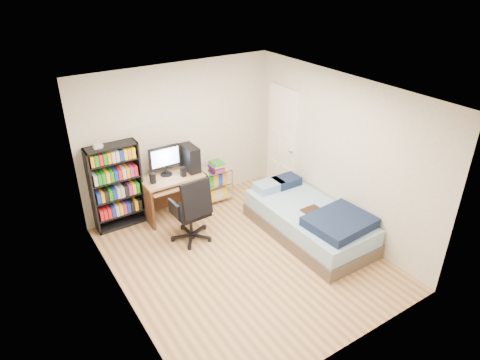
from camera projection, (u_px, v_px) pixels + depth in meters
room at (244, 183)px, 5.77m from camera, size 3.58×4.08×2.58m
media_shelf at (116, 186)px, 6.79m from camera, size 0.81×0.27×1.49m
computer_desk at (176, 177)px, 7.18m from camera, size 0.99×0.58×1.25m
office_chair at (192, 220)px, 6.60m from camera, size 0.68×0.68×1.10m
wire_cart at (216, 175)px, 7.60m from camera, size 0.50×0.37×0.78m
bed at (310, 221)px, 6.75m from camera, size 1.07×2.14×0.61m
door at (282, 142)px, 7.72m from camera, size 0.12×0.80×2.00m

